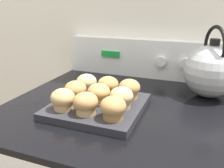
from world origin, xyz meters
name	(u,v)px	position (x,y,z in m)	size (l,w,h in m)	color
wall_back	(153,8)	(0.00, 0.73, 1.20)	(8.00, 0.05, 2.40)	silver
control_panel	(148,58)	(0.00, 0.68, 0.99)	(0.72, 0.07, 0.16)	white
muffin_pan	(98,106)	(-0.06, 0.28, 0.92)	(0.27, 0.27, 0.02)	#28282D
muffin_r0_c0	(63,99)	(-0.13, 0.21, 0.96)	(0.07, 0.07, 0.06)	tan
muffin_r0_c1	(86,103)	(-0.06, 0.21, 0.96)	(0.07, 0.07, 0.06)	tan
muffin_r0_c2	(113,108)	(0.02, 0.21, 0.96)	(0.07, 0.07, 0.06)	olive
muffin_r1_c0	(75,91)	(-0.14, 0.28, 0.96)	(0.07, 0.07, 0.06)	tan
muffin_r1_c1	(99,94)	(-0.06, 0.29, 0.96)	(0.07, 0.07, 0.06)	tan
muffin_r1_c2	(121,97)	(0.02, 0.28, 0.96)	(0.07, 0.07, 0.06)	tan
muffin_r2_c0	(87,83)	(-0.14, 0.36, 0.96)	(0.07, 0.07, 0.06)	tan
muffin_r2_c1	(108,86)	(-0.06, 0.36, 0.96)	(0.07, 0.07, 0.06)	#A37A4C
muffin_r2_c2	(129,89)	(0.02, 0.36, 0.96)	(0.07, 0.07, 0.06)	tan
tea_kettle	(211,70)	(0.25, 0.53, 1.00)	(0.18, 0.21, 0.24)	#ADAFB5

